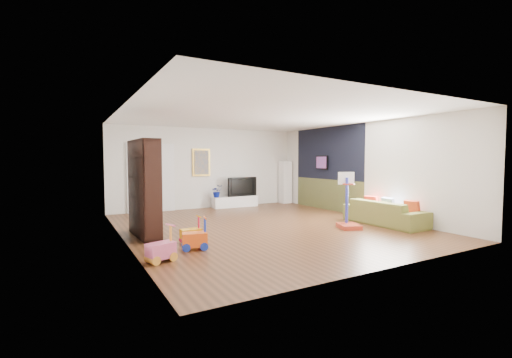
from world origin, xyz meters
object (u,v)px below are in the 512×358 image
media_console (235,202)px  sofa (385,212)px  bookshelf (144,188)px  basketball_hoop (349,200)px

media_console → sofa: 5.12m
sofa → bookshelf: bearing=73.4°
media_console → bookshelf: bookshelf is taller
sofa → basketball_hoop: size_ratio=1.55×
media_console → bookshelf: (-3.67, -3.13, 0.85)m
bookshelf → media_console: bearing=37.9°
media_console → sofa: size_ratio=0.76×
bookshelf → basketball_hoop: size_ratio=1.53×
bookshelf → basketball_hoop: 4.71m
media_console → bookshelf: bearing=-137.7°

